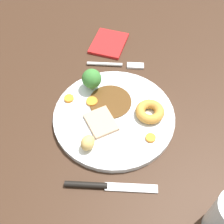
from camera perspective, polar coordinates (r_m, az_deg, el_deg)
dining_table at (r=72.00cm, az=0.46°, el=-0.44°), size 120.00×84.00×3.60cm
dinner_plate at (r=68.52cm, az=0.00°, el=-0.86°), size 28.01×28.01×1.40cm
gravy_pool at (r=70.15cm, az=-0.35°, el=2.04°), size 10.14×10.14×0.30cm
meat_slice_main at (r=66.28cm, az=-2.13°, el=-1.96°), size 9.03×8.49×0.80cm
yorkshire_pudding at (r=67.66cm, az=7.31°, el=0.08°), size 6.61×6.61×2.18cm
roast_potato_left at (r=62.09cm, az=-4.70°, el=-5.93°), size 4.29×3.89×3.22cm
carrot_coin_front at (r=70.10cm, az=-3.90°, el=2.04°), size 2.68×2.68×0.63cm
carrot_coin_back at (r=64.62cm, az=7.45°, el=-4.96°), size 2.22×2.22×0.57cm
carrot_coin_side at (r=71.24cm, az=-8.31°, el=2.60°), size 2.29×2.29×0.67cm
broccoli_floret at (r=71.13cm, az=-3.94°, el=6.41°), size 4.73×4.73×5.53cm
fork at (r=80.27cm, az=1.04°, el=9.11°), size 2.06×15.27×0.90cm
knife at (r=60.37cm, az=-1.83°, el=-14.06°), size 1.77×18.51×1.20cm
folded_napkin at (r=86.76cm, az=-0.63°, el=13.12°), size 12.91×11.47×0.80cm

